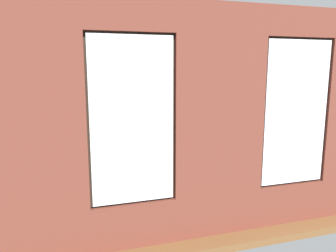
% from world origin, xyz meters
% --- Properties ---
extents(ground_plane, '(7.02, 5.56, 0.10)m').
position_xyz_m(ground_plane, '(0.00, 0.00, -0.05)').
color(ground_plane, brown).
extents(brick_wall_with_windows, '(6.42, 0.30, 3.05)m').
position_xyz_m(brick_wall_with_windows, '(-0.00, 2.40, 1.49)').
color(brick_wall_with_windows, brown).
rests_on(brick_wall_with_windows, ground_plane).
extents(couch_by_window, '(2.07, 0.87, 0.80)m').
position_xyz_m(couch_by_window, '(0.67, 1.75, 0.33)').
color(couch_by_window, black).
rests_on(couch_by_window, ground_plane).
extents(couch_left, '(0.99, 2.00, 0.80)m').
position_xyz_m(couch_left, '(-2.51, -0.08, 0.33)').
color(couch_left, black).
rests_on(couch_left, ground_plane).
extents(coffee_table, '(1.54, 0.88, 0.40)m').
position_xyz_m(coffee_table, '(0.25, -0.43, 0.36)').
color(coffee_table, tan).
rests_on(coffee_table, ground_plane).
extents(cup_ceramic, '(0.09, 0.09, 0.10)m').
position_xyz_m(cup_ceramic, '(0.25, -0.43, 0.45)').
color(cup_ceramic, '#B23D38').
rests_on(cup_ceramic, coffee_table).
extents(candle_jar, '(0.08, 0.08, 0.10)m').
position_xyz_m(candle_jar, '(0.45, -0.54, 0.46)').
color(candle_jar, '#B7333D').
rests_on(candle_jar, coffee_table).
extents(table_plant_small, '(0.15, 0.15, 0.25)m').
position_xyz_m(table_plant_small, '(0.71, -0.30, 0.54)').
color(table_plant_small, gray).
rests_on(table_plant_small, coffee_table).
extents(remote_gray, '(0.08, 0.18, 0.02)m').
position_xyz_m(remote_gray, '(0.14, -0.30, 0.42)').
color(remote_gray, '#59595B').
rests_on(remote_gray, coffee_table).
extents(remote_silver, '(0.18, 0.09, 0.02)m').
position_xyz_m(remote_silver, '(-0.17, -0.58, 0.42)').
color(remote_silver, '#B2B2B7').
rests_on(remote_silver, coffee_table).
extents(media_console, '(1.22, 0.42, 0.51)m').
position_xyz_m(media_console, '(2.86, 0.45, 0.25)').
color(media_console, black).
rests_on(media_console, ground_plane).
extents(tv_flatscreen, '(1.22, 0.20, 0.85)m').
position_xyz_m(tv_flatscreen, '(2.86, 0.45, 0.94)').
color(tv_flatscreen, black).
rests_on(tv_flatscreen, media_console).
extents(papasan_chair, '(1.15, 1.15, 0.71)m').
position_xyz_m(papasan_chair, '(0.52, -1.67, 0.45)').
color(papasan_chair, olive).
rests_on(papasan_chair, ground_plane).
extents(potted_plant_by_left_couch, '(0.32, 0.32, 0.62)m').
position_xyz_m(potted_plant_by_left_couch, '(-2.11, -1.50, 0.43)').
color(potted_plant_by_left_couch, '#47423D').
rests_on(potted_plant_by_left_couch, ground_plane).
extents(potted_plant_foreground_right, '(0.57, 0.57, 0.89)m').
position_xyz_m(potted_plant_foreground_right, '(2.56, -1.73, 0.55)').
color(potted_plant_foreground_right, beige).
rests_on(potted_plant_foreground_right, ground_plane).
extents(potted_plant_corner_near_left, '(0.80, 0.74, 1.06)m').
position_xyz_m(potted_plant_corner_near_left, '(-2.66, -1.78, 0.49)').
color(potted_plant_corner_near_left, beige).
rests_on(potted_plant_corner_near_left, ground_plane).
extents(potted_plant_beside_window_right, '(0.86, 0.86, 1.38)m').
position_xyz_m(potted_plant_beside_window_right, '(2.36, 1.85, 0.65)').
color(potted_plant_beside_window_right, '#9E5638').
rests_on(potted_plant_beside_window_right, ground_plane).
extents(potted_plant_between_couches, '(0.99, 0.94, 1.22)m').
position_xyz_m(potted_plant_between_couches, '(-0.82, 1.69, 0.65)').
color(potted_plant_between_couches, gray).
rests_on(potted_plant_between_couches, ground_plane).
extents(potted_plant_mid_room_small, '(0.29, 0.29, 0.54)m').
position_xyz_m(potted_plant_mid_room_small, '(-0.79, -0.72, 0.33)').
color(potted_plant_mid_room_small, gray).
rests_on(potted_plant_mid_room_small, ground_plane).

